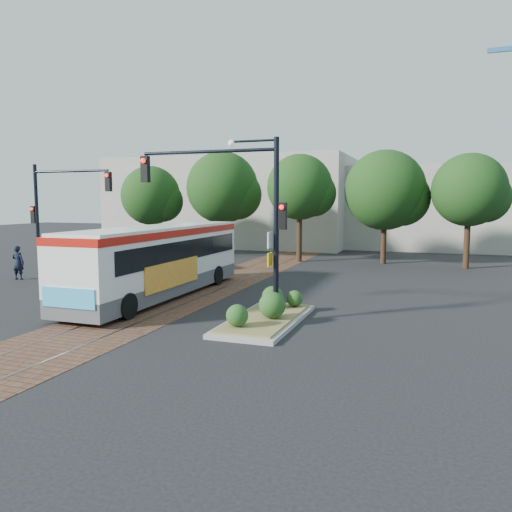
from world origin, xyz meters
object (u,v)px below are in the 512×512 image
Objects in this scene: signal_pole_left at (54,206)px; parked_car at (195,258)px; city_bus at (159,258)px; officer at (18,263)px; traffic_island at (267,313)px; signal_pole_main at (242,200)px.

signal_pole_left reaches higher than parked_car.
city_bus reaches higher than parked_car.
city_bus is 2.70× the size of parked_car.
officer reaches higher than parked_car.
officer is at bearing 163.95° from traffic_island.
traffic_island is at bearing -138.13° from parked_car.
officer is (-14.28, 4.30, -3.26)m from signal_pole_main.
traffic_island is 14.50m from signal_pole_left.
city_bus is 6.08m from signal_pole_main.
signal_pole_main reaches higher than city_bus.
parked_car is (-8.52, 11.59, 0.28)m from traffic_island.
signal_pole_main is 3.36× the size of officer.
signal_pole_left is 3.65m from officer.
signal_pole_left is at bearing 159.64° from traffic_island.
signal_pole_left is 3.36× the size of officer.
signal_pole_main is 14.21m from parked_car.
signal_pole_main is (-0.96, 0.09, 3.83)m from traffic_island.
parked_car reaches higher than traffic_island.
traffic_island is 2.91× the size of officer.
signal_pole_main is 1.42× the size of parked_car.
signal_pole_left is at bearing 150.67° from parked_car.
city_bus is 1.90× the size of signal_pole_main.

